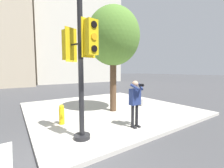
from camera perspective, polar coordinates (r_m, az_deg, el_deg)
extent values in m
plane|color=#424244|center=(4.22, -18.69, -26.26)|extent=(160.00, 160.00, 0.00)
cube|color=#BCB7AD|center=(8.54, -1.88, -9.22)|extent=(8.00, 8.00, 0.13)
cylinder|color=black|center=(4.89, -11.33, -19.04)|extent=(0.49, 0.49, 0.12)
cylinder|color=black|center=(4.46, -11.81, 6.81)|extent=(0.15, 0.15, 4.14)
cylinder|color=black|center=(4.71, -14.05, 14.45)|extent=(0.16, 0.34, 0.05)
cube|color=yellow|center=(4.93, -16.30, 13.97)|extent=(0.36, 0.33, 0.90)
cube|color=yellow|center=(4.83, -15.30, 14.18)|extent=(0.40, 0.17, 1.02)
cylinder|color=black|center=(5.09, -17.36, 17.09)|extent=(0.17, 0.09, 0.17)
cylinder|color=orange|center=(5.04, -17.27, 13.75)|extent=(0.17, 0.09, 0.17)
cylinder|color=black|center=(5.00, -17.18, 10.35)|extent=(0.17, 0.09, 0.17)
cylinder|color=black|center=(4.34, -10.24, 16.46)|extent=(0.10, 0.35, 0.05)
cube|color=yellow|center=(4.10, -7.95, 17.16)|extent=(0.33, 0.28, 0.90)
cube|color=yellow|center=(4.21, -9.02, 16.83)|extent=(0.42, 0.09, 1.02)
cylinder|color=black|center=(4.07, -6.84, 21.63)|extent=(0.17, 0.06, 0.17)
cylinder|color=orange|center=(3.99, -6.79, 17.50)|extent=(0.17, 0.06, 0.17)
cylinder|color=black|center=(3.94, -6.74, 13.23)|extent=(0.17, 0.06, 0.17)
cube|color=black|center=(5.64, 8.23, -15.98)|extent=(0.09, 0.24, 0.05)
cube|color=black|center=(5.77, 9.76, -15.51)|extent=(0.09, 0.24, 0.05)
cylinder|color=black|center=(5.56, 7.86, -12.09)|extent=(0.11, 0.11, 0.82)
cylinder|color=black|center=(5.69, 9.39, -11.70)|extent=(0.11, 0.11, 0.82)
cube|color=navy|center=(5.46, 8.73, -4.82)|extent=(0.40, 0.22, 0.58)
sphere|color=tan|center=(5.40, 8.80, 0.06)|extent=(0.23, 0.23, 0.23)
cube|color=black|center=(5.18, 11.13, -0.41)|extent=(0.12, 0.10, 0.09)
cylinder|color=black|center=(5.13, 11.69, -0.48)|extent=(0.06, 0.08, 0.06)
cylinder|color=navy|center=(5.21, 8.75, -1.19)|extent=(0.23, 0.35, 0.23)
cylinder|color=navy|center=(5.40, 10.85, -1.01)|extent=(0.23, 0.35, 0.23)
cube|color=#B7B2A8|center=(5.71, 10.64, -6.87)|extent=(0.10, 0.20, 0.26)
cylinder|color=brown|center=(7.56, 0.44, 0.26)|extent=(0.32, 0.32, 2.82)
ellipsoid|color=#568433|center=(7.71, 0.45, 17.71)|extent=(2.60, 2.60, 2.86)
cylinder|color=yellow|center=(6.16, -18.61, -11.56)|extent=(0.20, 0.20, 0.62)
sphere|color=yellow|center=(6.07, -18.71, -8.21)|extent=(0.18, 0.18, 0.18)
cylinder|color=yellow|center=(6.03, -18.29, -11.26)|extent=(0.09, 0.06, 0.09)
cube|color=beige|center=(32.82, -14.19, 18.84)|extent=(15.58, 10.62, 20.08)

